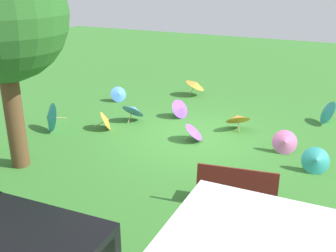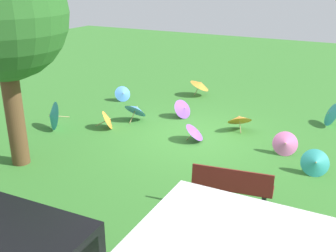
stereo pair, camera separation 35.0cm
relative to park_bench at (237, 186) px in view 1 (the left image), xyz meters
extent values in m
plane|color=#387A2D|center=(2.26, -3.07, -0.47)|extent=(40.00, 40.00, 0.00)
cube|color=maroon|center=(0.01, -0.07, -0.02)|extent=(1.65, 0.71, 0.05)
cube|color=maroon|center=(-0.02, 0.13, 0.21)|extent=(1.60, 0.38, 0.45)
cube|color=black|center=(0.64, 0.04, -0.24)|extent=(0.15, 0.41, 0.45)
cube|color=black|center=(-0.62, -0.18, -0.24)|extent=(0.15, 0.41, 0.45)
cylinder|color=brown|center=(5.36, 0.56, 0.91)|extent=(0.43, 0.43, 2.74)
cylinder|color=tan|center=(5.02, -2.30, -0.28)|extent=(0.33, 0.23, 0.20)
cone|color=orange|center=(4.83, -2.43, -0.17)|extent=(0.63, 0.71, 0.59)
sphere|color=tan|center=(4.80, -2.45, -0.15)|extent=(0.06, 0.06, 0.05)
cylinder|color=tan|center=(-0.31, -3.27, -0.26)|extent=(0.13, 0.35, 0.20)
cone|color=pink|center=(-0.37, -3.05, -0.15)|extent=(0.75, 0.58, 0.64)
sphere|color=tan|center=(-0.39, -3.00, -0.12)|extent=(0.05, 0.06, 0.05)
cylinder|color=tan|center=(1.17, -4.04, -0.31)|extent=(0.15, 0.20, 0.32)
cone|color=orange|center=(1.26, -4.16, -0.09)|extent=(0.98, 0.97, 0.53)
sphere|color=tan|center=(1.28, -4.20, -0.02)|extent=(0.06, 0.06, 0.05)
cylinder|color=tan|center=(-1.31, -6.04, -0.20)|extent=(0.37, 0.18, 0.19)
cone|color=teal|center=(-1.09, -5.94, -0.09)|extent=(0.70, 0.88, 0.75)
sphere|color=tan|center=(-1.04, -5.92, -0.06)|extent=(0.06, 0.05, 0.05)
cylinder|color=tan|center=(6.21, -5.10, -0.27)|extent=(0.25, 0.20, 0.16)
cone|color=#4C8CE5|center=(6.05, -4.99, -0.18)|extent=(0.64, 0.69, 0.58)
sphere|color=tan|center=(6.02, -4.96, -0.15)|extent=(0.06, 0.06, 0.05)
cylinder|color=tan|center=(3.44, -4.47, -0.28)|extent=(0.29, 0.11, 0.20)
cone|color=purple|center=(3.25, -4.41, -0.15)|extent=(0.64, 0.77, 0.63)
sphere|color=tan|center=(3.20, -4.39, -0.12)|extent=(0.06, 0.05, 0.05)
cylinder|color=tan|center=(4.50, -3.24, -0.29)|extent=(0.06, 0.31, 0.34)
cone|color=#4C8CE5|center=(4.48, -3.44, -0.07)|extent=(0.79, 0.72, 0.61)
sphere|color=tan|center=(4.47, -3.49, -0.01)|extent=(0.04, 0.05, 0.05)
cylinder|color=tan|center=(-1.19, -2.44, -0.26)|extent=(0.12, 0.30, 0.19)
cone|color=teal|center=(-1.26, -2.24, -0.14)|extent=(0.77, 0.64, 0.64)
sphere|color=tan|center=(-1.27, -2.19, -0.11)|extent=(0.05, 0.06, 0.05)
cylinder|color=tan|center=(2.21, -2.74, -0.33)|extent=(0.24, 0.08, 0.27)
cone|color=purple|center=(2.06, -2.78, -0.16)|extent=(0.69, 0.74, 0.50)
sphere|color=tan|center=(2.02, -2.79, -0.11)|extent=(0.06, 0.05, 0.05)
cylinder|color=tan|center=(6.12, -1.80, -0.10)|extent=(0.27, 0.39, 0.13)
cone|color=teal|center=(6.29, -1.55, -0.03)|extent=(0.92, 0.77, 0.88)
sphere|color=tan|center=(6.33, -1.49, -0.01)|extent=(0.05, 0.06, 0.04)
cylinder|color=tan|center=(3.92, -6.95, -0.26)|extent=(0.21, 0.10, 0.40)
cone|color=orange|center=(3.80, -6.99, 0.00)|extent=(0.99, 0.99, 0.49)
sphere|color=tan|center=(3.77, -7.01, 0.07)|extent=(0.06, 0.05, 0.05)
camera|label=1|loc=(-1.87, 6.94, 3.98)|focal=42.55mm
camera|label=2|loc=(-2.18, 6.78, 3.98)|focal=42.55mm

